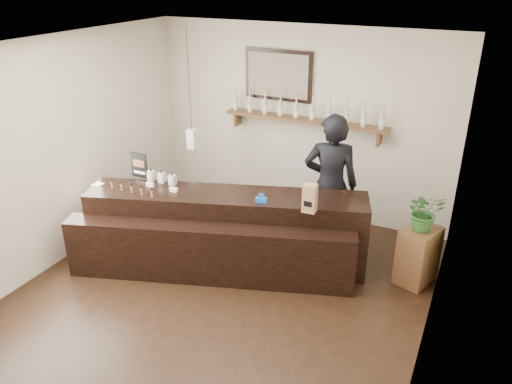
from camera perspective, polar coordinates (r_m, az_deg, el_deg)
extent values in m
plane|color=black|center=(5.96, -4.23, -11.73)|extent=(5.00, 5.00, 0.00)
plane|color=beige|center=(7.38, 5.09, 7.79)|extent=(4.50, 0.00, 4.50)
plane|color=beige|center=(3.63, -25.36, -14.02)|extent=(4.50, 0.00, 4.50)
plane|color=beige|center=(6.61, -21.91, 4.04)|extent=(0.00, 5.00, 5.00)
plane|color=beige|center=(4.65, 20.17, -4.25)|extent=(0.00, 5.00, 5.00)
plane|color=white|center=(4.86, -5.29, 15.93)|extent=(5.00, 5.00, 0.00)
cube|color=brown|center=(7.20, 5.49, 8.18)|extent=(2.40, 0.25, 0.04)
cube|color=brown|center=(7.68, -2.10, 8.39)|extent=(0.04, 0.20, 0.20)
cube|color=brown|center=(6.99, 13.90, 6.02)|extent=(0.04, 0.20, 0.20)
cube|color=black|center=(7.31, 2.57, 13.20)|extent=(1.02, 0.04, 0.72)
cube|color=#483D2E|center=(7.29, 2.49, 13.17)|extent=(0.92, 0.01, 0.62)
cube|color=white|center=(7.22, -7.31, 6.04)|extent=(0.12, 0.12, 0.28)
cylinder|color=black|center=(7.00, -7.68, 12.61)|extent=(0.01, 0.01, 1.41)
cylinder|color=#B6C2A3|center=(7.60, -2.37, 10.10)|extent=(0.07, 0.07, 0.20)
cone|color=#B6C2A3|center=(7.57, -2.39, 11.04)|extent=(0.07, 0.07, 0.05)
cylinder|color=#B6C2A3|center=(7.56, -2.40, 11.48)|extent=(0.02, 0.02, 0.07)
cylinder|color=gold|center=(7.55, -2.40, 11.82)|extent=(0.03, 0.03, 0.02)
cylinder|color=white|center=(7.61, -2.37, 9.96)|extent=(0.07, 0.07, 0.09)
cylinder|color=#B6C2A3|center=(7.49, -0.69, 9.91)|extent=(0.07, 0.07, 0.20)
cone|color=#B6C2A3|center=(7.46, -0.70, 10.85)|extent=(0.07, 0.07, 0.05)
cylinder|color=#B6C2A3|center=(7.45, -0.70, 11.30)|extent=(0.02, 0.02, 0.07)
cylinder|color=gold|center=(7.44, -0.70, 11.65)|extent=(0.03, 0.03, 0.02)
cylinder|color=white|center=(7.50, -0.69, 9.76)|extent=(0.07, 0.07, 0.09)
cylinder|color=#B6C2A3|center=(7.39, 1.03, 9.70)|extent=(0.07, 0.07, 0.20)
cone|color=#B6C2A3|center=(7.36, 1.04, 10.66)|extent=(0.07, 0.07, 0.05)
cylinder|color=#B6C2A3|center=(7.35, 1.04, 11.11)|extent=(0.02, 0.02, 0.07)
cylinder|color=gold|center=(7.34, 1.04, 11.47)|extent=(0.03, 0.03, 0.02)
cylinder|color=white|center=(7.40, 1.03, 9.55)|extent=(0.07, 0.07, 0.09)
cylinder|color=#B6C2A3|center=(7.30, 2.80, 9.48)|extent=(0.07, 0.07, 0.20)
cone|color=#B6C2A3|center=(7.27, 2.82, 10.44)|extent=(0.07, 0.07, 0.05)
cylinder|color=#B6C2A3|center=(7.25, 2.83, 10.90)|extent=(0.02, 0.02, 0.07)
cylinder|color=gold|center=(7.24, 2.84, 11.27)|extent=(0.03, 0.03, 0.02)
cylinder|color=white|center=(7.30, 2.80, 9.32)|extent=(0.07, 0.07, 0.09)
cylinder|color=#B6C2A3|center=(7.21, 4.61, 9.24)|extent=(0.07, 0.07, 0.20)
cone|color=#B6C2A3|center=(7.18, 4.65, 10.22)|extent=(0.07, 0.07, 0.05)
cylinder|color=#B6C2A3|center=(7.16, 4.66, 10.68)|extent=(0.02, 0.02, 0.07)
cylinder|color=gold|center=(7.15, 4.67, 11.05)|extent=(0.03, 0.03, 0.02)
cylinder|color=white|center=(7.22, 4.61, 9.08)|extent=(0.07, 0.07, 0.09)
cylinder|color=#B6C2A3|center=(7.13, 6.46, 8.99)|extent=(0.07, 0.07, 0.20)
cone|color=#B6C2A3|center=(7.10, 6.51, 9.97)|extent=(0.07, 0.07, 0.05)
cylinder|color=#B6C2A3|center=(7.08, 6.53, 10.44)|extent=(0.02, 0.02, 0.07)
cylinder|color=gold|center=(7.07, 6.55, 10.81)|extent=(0.03, 0.03, 0.02)
cylinder|color=white|center=(7.14, 6.45, 8.83)|extent=(0.07, 0.07, 0.09)
cylinder|color=#B6C2A3|center=(7.06, 8.35, 8.72)|extent=(0.07, 0.07, 0.20)
cone|color=#B6C2A3|center=(7.02, 8.41, 9.71)|extent=(0.07, 0.07, 0.05)
cylinder|color=#B6C2A3|center=(7.01, 8.44, 10.19)|extent=(0.02, 0.02, 0.07)
cylinder|color=gold|center=(7.00, 8.47, 10.56)|extent=(0.03, 0.03, 0.02)
cylinder|color=white|center=(7.06, 8.34, 8.56)|extent=(0.07, 0.07, 0.09)
cylinder|color=#B6C2A3|center=(6.99, 10.27, 8.44)|extent=(0.07, 0.07, 0.20)
cone|color=#B6C2A3|center=(6.96, 10.35, 9.44)|extent=(0.07, 0.07, 0.05)
cylinder|color=#B6C2A3|center=(6.94, 10.39, 9.92)|extent=(0.02, 0.02, 0.07)
cylinder|color=gold|center=(6.93, 10.42, 10.29)|extent=(0.03, 0.03, 0.02)
cylinder|color=white|center=(7.00, 10.26, 8.28)|extent=(0.07, 0.07, 0.09)
cylinder|color=#B6C2A3|center=(6.94, 12.23, 8.14)|extent=(0.07, 0.07, 0.20)
cone|color=#B6C2A3|center=(6.90, 12.32, 9.15)|extent=(0.07, 0.07, 0.05)
cylinder|color=#B6C2A3|center=(6.89, 12.37, 9.63)|extent=(0.02, 0.02, 0.07)
cylinder|color=gold|center=(6.88, 12.40, 10.00)|extent=(0.03, 0.03, 0.02)
cylinder|color=white|center=(6.94, 12.21, 7.98)|extent=(0.07, 0.07, 0.09)
cylinder|color=#B6C2A3|center=(6.89, 14.21, 7.83)|extent=(0.07, 0.07, 0.20)
cone|color=#B6C2A3|center=(6.85, 14.32, 8.84)|extent=(0.07, 0.07, 0.05)
cylinder|color=#B6C2A3|center=(6.84, 14.37, 9.32)|extent=(0.02, 0.02, 0.07)
cylinder|color=gold|center=(6.83, 14.41, 9.70)|extent=(0.03, 0.03, 0.02)
cylinder|color=white|center=(6.89, 14.19, 7.66)|extent=(0.07, 0.07, 0.09)
cube|color=black|center=(6.32, -3.35, -4.18)|extent=(3.48, 1.67, 0.97)
cube|color=black|center=(6.04, -5.42, -7.04)|extent=(3.38, 1.38, 0.73)
cube|color=white|center=(6.42, -12.03, 0.83)|extent=(0.10, 0.04, 0.05)
cube|color=white|center=(6.22, -9.40, 0.27)|extent=(0.10, 0.04, 0.05)
cube|color=#EFF898|center=(6.73, -17.44, -0.53)|extent=(0.12, 0.12, 0.12)
cube|color=#EFF898|center=(6.68, -17.57, 0.40)|extent=(0.12, 0.12, 0.12)
cube|color=#B6C2A3|center=(6.59, -11.88, 1.85)|extent=(0.08, 0.08, 0.13)
cube|color=#FDC5CA|center=(6.55, -12.11, 1.70)|extent=(0.07, 0.00, 0.06)
cylinder|color=black|center=(6.56, -11.94, 2.50)|extent=(0.02, 0.02, 0.03)
cube|color=#B6C2A3|center=(6.50, -10.72, 1.61)|extent=(0.08, 0.08, 0.13)
cube|color=#FDC5CA|center=(6.46, -10.96, 1.47)|extent=(0.07, 0.00, 0.06)
cylinder|color=black|center=(6.46, -10.78, 2.27)|extent=(0.02, 0.02, 0.03)
cube|color=#B6C2A3|center=(6.41, -9.54, 1.37)|extent=(0.08, 0.08, 0.13)
cube|color=#FDC5CA|center=(6.37, -9.77, 1.23)|extent=(0.07, 0.00, 0.06)
cylinder|color=black|center=(6.37, -9.59, 2.04)|extent=(0.02, 0.02, 0.03)
cylinder|color=#9A5F34|center=(6.57, -15.97, -0.58)|extent=(0.07, 0.07, 0.20)
cone|color=#9A5F34|center=(6.51, -16.10, 0.43)|extent=(0.07, 0.07, 0.05)
cylinder|color=#9A5F34|center=(6.49, -16.16, 0.91)|extent=(0.02, 0.02, 0.07)
cylinder|color=black|center=(6.47, -16.21, 1.29)|extent=(0.03, 0.03, 0.02)
cylinder|color=white|center=(6.57, -15.95, -0.74)|extent=(0.07, 0.07, 0.09)
cylinder|color=#9A5F34|center=(6.47, -14.94, -0.83)|extent=(0.07, 0.07, 0.20)
cone|color=#9A5F34|center=(6.42, -15.07, 0.19)|extent=(0.07, 0.07, 0.05)
cylinder|color=#9A5F34|center=(6.40, -15.12, 0.68)|extent=(0.02, 0.02, 0.07)
cylinder|color=black|center=(6.38, -15.17, 1.07)|extent=(0.03, 0.03, 0.02)
cylinder|color=white|center=(6.48, -14.92, -1.00)|extent=(0.07, 0.07, 0.09)
cylinder|color=#9A5F34|center=(6.38, -13.89, -1.09)|extent=(0.07, 0.07, 0.20)
cone|color=#9A5F34|center=(6.33, -14.00, -0.05)|extent=(0.07, 0.07, 0.05)
cylinder|color=#9A5F34|center=(6.30, -14.06, 0.44)|extent=(0.02, 0.02, 0.07)
cylinder|color=black|center=(6.28, -14.10, 0.83)|extent=(0.03, 0.03, 0.02)
cylinder|color=white|center=(6.39, -13.87, -1.26)|extent=(0.07, 0.07, 0.09)
cylinder|color=#9A5F34|center=(6.29, -12.80, -1.36)|extent=(0.07, 0.07, 0.20)
cone|color=#9A5F34|center=(6.24, -12.91, -0.31)|extent=(0.07, 0.07, 0.05)
cylinder|color=#9A5F34|center=(6.21, -12.96, 0.19)|extent=(0.02, 0.02, 0.07)
cylinder|color=black|center=(6.19, -13.00, 0.59)|extent=(0.03, 0.03, 0.02)
cylinder|color=white|center=(6.30, -12.78, -1.52)|extent=(0.07, 0.07, 0.09)
cylinder|color=#9A5F34|center=(6.20, -11.68, -1.63)|extent=(0.07, 0.07, 0.20)
cone|color=#9A5F34|center=(6.15, -11.78, -0.57)|extent=(0.07, 0.07, 0.05)
cylinder|color=#9A5F34|center=(6.12, -11.83, -0.06)|extent=(0.02, 0.02, 0.07)
cylinder|color=black|center=(6.11, -11.86, 0.34)|extent=(0.03, 0.03, 0.02)
cylinder|color=white|center=(6.21, -11.66, -1.80)|extent=(0.07, 0.07, 0.09)
cube|color=black|center=(6.68, -13.21, 3.00)|extent=(0.24, 0.02, 0.34)
cube|color=brown|center=(6.66, -13.29, 3.19)|extent=(0.17, 0.00, 0.10)
cube|color=white|center=(6.71, -13.19, 2.19)|extent=(0.17, 0.00, 0.04)
cube|color=#967548|center=(5.62, 6.16, -0.71)|extent=(0.16, 0.12, 0.33)
cube|color=black|center=(5.59, 5.93, -1.39)|extent=(0.10, 0.01, 0.07)
cube|color=blue|center=(5.86, 0.60, -0.92)|extent=(0.14, 0.08, 0.06)
cylinder|color=blue|center=(5.84, 0.60, -0.52)|extent=(0.08, 0.05, 0.07)
cube|color=brown|center=(6.31, 18.01, -6.91)|extent=(0.49, 0.58, 0.71)
imported|color=#2C6026|center=(6.04, 18.73, -2.14)|extent=(0.55, 0.52, 0.47)
imported|color=black|center=(6.41, 8.55, 1.80)|extent=(0.89, 0.70, 2.14)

